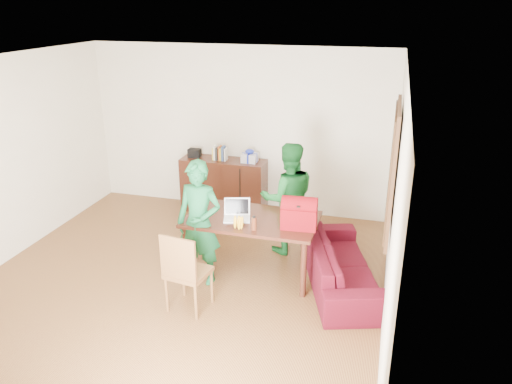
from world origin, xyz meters
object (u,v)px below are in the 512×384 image
(person_near, at_px, (199,223))
(sofa, at_px, (341,264))
(bottle, at_px, (254,223))
(laptop, at_px, (237,216))
(chair, at_px, (188,286))
(person_far, at_px, (288,198))
(red_bag, at_px, (299,216))
(table, at_px, (252,225))

(person_near, distance_m, sofa, 1.82)
(person_near, distance_m, bottle, 0.69)
(bottle, bearing_deg, laptop, 141.45)
(chair, relative_size, person_far, 0.62)
(red_bag, bearing_deg, table, 164.97)
(person_near, bearing_deg, table, 35.28)
(sofa, bearing_deg, person_far, 31.46)
(laptop, distance_m, red_bag, 0.80)
(table, relative_size, laptop, 4.44)
(chair, relative_size, bottle, 5.46)
(laptop, relative_size, bottle, 2.09)
(bottle, bearing_deg, table, 110.31)
(laptop, distance_m, sofa, 1.42)
(person_far, relative_size, sofa, 0.83)
(person_near, height_order, sofa, person_near)
(red_bag, bearing_deg, person_far, 105.90)
(chair, bearing_deg, person_near, 106.97)
(table, xyz_separation_m, bottle, (0.12, -0.33, 0.19))
(person_near, bearing_deg, bottle, 5.57)
(person_far, relative_size, bottle, 8.84)
(person_far, bearing_deg, table, 44.83)
(sofa, bearing_deg, table, 73.05)
(bottle, distance_m, red_bag, 0.55)
(table, xyz_separation_m, person_near, (-0.57, -0.35, 0.11))
(person_far, height_order, sofa, person_far)
(table, relative_size, chair, 1.70)
(sofa, bearing_deg, bottle, 90.85)
(chair, height_order, person_near, person_near)
(laptop, xyz_separation_m, bottle, (0.29, -0.23, 0.05))
(person_far, distance_m, sofa, 1.20)
(person_far, relative_size, laptop, 4.24)
(person_near, relative_size, bottle, 8.84)
(person_near, xyz_separation_m, person_far, (0.88, 1.08, 0.00))
(table, distance_m, bottle, 0.40)
(table, xyz_separation_m, red_bag, (0.62, -0.12, 0.25))
(table, bearing_deg, bottle, -69.37)
(chair, bearing_deg, bottle, 55.75)
(table, height_order, sofa, table)
(chair, relative_size, sofa, 0.51)
(bottle, bearing_deg, red_bag, 22.52)
(person_far, xyz_separation_m, bottle, (-0.19, -1.06, 0.07))
(table, relative_size, sofa, 0.87)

